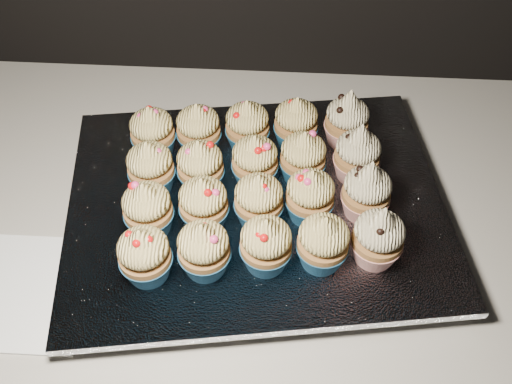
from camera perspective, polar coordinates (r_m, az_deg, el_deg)
cabinet at (r=1.22m, az=11.91°, el=-15.80°), size 2.40×0.60×0.86m
worktop at (r=0.85m, az=16.65°, el=-2.54°), size 2.44×0.64×0.04m
napkin at (r=0.77m, az=-22.11°, el=-9.15°), size 0.17×0.17×0.00m
baking_tray at (r=0.78m, az=0.00°, el=-1.88°), size 0.51×0.42×0.02m
foil_lining at (r=0.77m, az=0.00°, el=-1.08°), size 0.55×0.46×0.01m
cupcake_0 at (r=0.68m, az=-11.08°, el=-6.20°), size 0.06×0.06×0.08m
cupcake_1 at (r=0.67m, az=-5.24°, el=-5.71°), size 0.06×0.06×0.08m
cupcake_2 at (r=0.67m, az=1.00°, el=-5.25°), size 0.06×0.06×0.08m
cupcake_3 at (r=0.68m, az=6.71°, el=-5.01°), size 0.06×0.06×0.08m
cupcake_4 at (r=0.69m, az=12.12°, el=-4.42°), size 0.06×0.06×0.10m
cupcake_5 at (r=0.72m, az=-10.77°, el=-1.69°), size 0.06×0.06×0.08m
cupcake_6 at (r=0.71m, az=-5.27°, el=-1.17°), size 0.06×0.06×0.08m
cupcake_7 at (r=0.71m, az=0.27°, el=-0.85°), size 0.06×0.06×0.08m
cupcake_8 at (r=0.72m, az=5.43°, el=-0.39°), size 0.06×0.06×0.08m
cupcake_9 at (r=0.73m, az=10.99°, el=0.05°), size 0.06×0.06×0.10m
cupcake_10 at (r=0.76m, az=-10.48°, el=2.42°), size 0.06×0.06×0.08m
cupcake_11 at (r=0.76m, az=-5.59°, el=2.56°), size 0.06×0.06×0.08m
cupcake_12 at (r=0.76m, az=-0.12°, el=3.09°), size 0.06×0.06×0.08m
cupcake_13 at (r=0.77m, az=4.72°, el=3.46°), size 0.06×0.06×0.08m
cupcake_14 at (r=0.78m, az=10.10°, el=3.74°), size 0.06×0.06×0.10m
cupcake_15 at (r=0.81m, az=-10.31°, el=5.90°), size 0.06×0.06×0.08m
cupcake_16 at (r=0.81m, az=-5.77°, el=6.25°), size 0.06×0.06×0.08m
cupcake_17 at (r=0.81m, az=-0.87°, el=6.61°), size 0.06×0.06×0.08m
cupcake_18 at (r=0.82m, az=4.01°, el=6.89°), size 0.06×0.06×0.08m
cupcake_19 at (r=0.83m, az=9.08°, el=7.11°), size 0.06×0.06×0.10m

